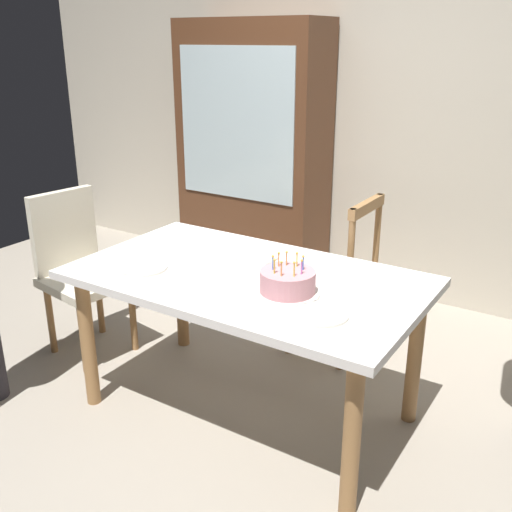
# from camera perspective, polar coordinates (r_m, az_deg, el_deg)

# --- Properties ---
(ground) EXTENTS (6.40, 6.40, 0.00)m
(ground) POSITION_cam_1_polar(r_m,az_deg,el_deg) (3.09, -0.81, -14.62)
(ground) COLOR #9E9384
(back_wall) EXTENTS (6.40, 0.10, 2.60)m
(back_wall) POSITION_cam_1_polar(r_m,az_deg,el_deg) (4.23, 13.39, 13.43)
(back_wall) COLOR beige
(back_wall) RESTS_ON ground
(dining_table) EXTENTS (1.62, 0.93, 0.74)m
(dining_table) POSITION_cam_1_polar(r_m,az_deg,el_deg) (2.77, -0.88, -3.47)
(dining_table) COLOR white
(dining_table) RESTS_ON ground
(birthday_cake) EXTENTS (0.28, 0.28, 0.17)m
(birthday_cake) POSITION_cam_1_polar(r_m,az_deg,el_deg) (2.51, 3.08, -2.61)
(birthday_cake) COLOR silver
(birthday_cake) RESTS_ON dining_table
(plate_near_celebrant) EXTENTS (0.22, 0.22, 0.01)m
(plate_near_celebrant) POSITION_cam_1_polar(r_m,az_deg,el_deg) (2.84, -10.78, -1.15)
(plate_near_celebrant) COLOR silver
(plate_near_celebrant) RESTS_ON dining_table
(plate_far_side) EXTENTS (0.22, 0.22, 0.01)m
(plate_far_side) POSITION_cam_1_polar(r_m,az_deg,el_deg) (2.93, 0.04, -0.04)
(plate_far_side) COLOR silver
(plate_far_side) RESTS_ON dining_table
(plate_near_guest) EXTENTS (0.22, 0.22, 0.01)m
(plate_near_guest) POSITION_cam_1_polar(r_m,az_deg,el_deg) (2.34, 6.29, -5.66)
(plate_near_guest) COLOR silver
(plate_near_guest) RESTS_ON dining_table
(fork_near_celebrant) EXTENTS (0.18, 0.06, 0.01)m
(fork_near_celebrant) POSITION_cam_1_polar(r_m,az_deg,el_deg) (2.94, -13.11, -0.60)
(fork_near_celebrant) COLOR silver
(fork_near_celebrant) RESTS_ON dining_table
(fork_far_side) EXTENTS (0.18, 0.05, 0.01)m
(fork_far_side) POSITION_cam_1_polar(r_m,az_deg,el_deg) (3.03, -2.43, 0.52)
(fork_far_side) COLOR silver
(fork_far_side) RESTS_ON dining_table
(chair_spindle_back) EXTENTS (0.44, 0.44, 0.95)m
(chair_spindle_back) POSITION_cam_1_polar(r_m,az_deg,el_deg) (3.44, 7.58, -2.26)
(chair_spindle_back) COLOR tan
(chair_spindle_back) RESTS_ON ground
(chair_upholstered) EXTENTS (0.51, 0.50, 0.95)m
(chair_upholstered) POSITION_cam_1_polar(r_m,az_deg,el_deg) (3.58, -16.84, -0.76)
(chair_upholstered) COLOR beige
(chair_upholstered) RESTS_ON ground
(china_cabinet) EXTENTS (1.10, 0.45, 1.90)m
(china_cabinet) POSITION_cam_1_polar(r_m,az_deg,el_deg) (4.44, -0.30, 9.74)
(china_cabinet) COLOR #56331E
(china_cabinet) RESTS_ON ground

